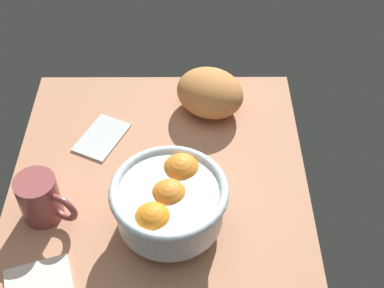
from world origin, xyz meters
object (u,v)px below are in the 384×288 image
Objects in this scene: bread_loaf at (210,93)px; mug at (41,199)px; napkin_folded at (102,137)px; fruit_bowl at (169,201)px.

mug is at bearing 132.69° from bread_loaf.
bread_loaf is 1.32× the size of mug.
bread_loaf reaches higher than napkin_folded.
mug is (-27.93, 30.28, -0.02)cm from bread_loaf.
bread_loaf is 1.26× the size of napkin_folded.
fruit_bowl is at bearing -145.94° from napkin_folded.
fruit_bowl is 31.55cm from bread_loaf.
fruit_bowl is 22.85cm from mug.
bread_loaf is 24.39cm from napkin_folded.
fruit_bowl is 1.36× the size of bread_loaf.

